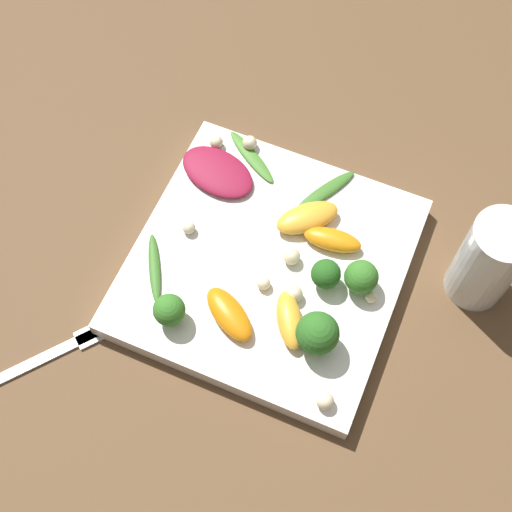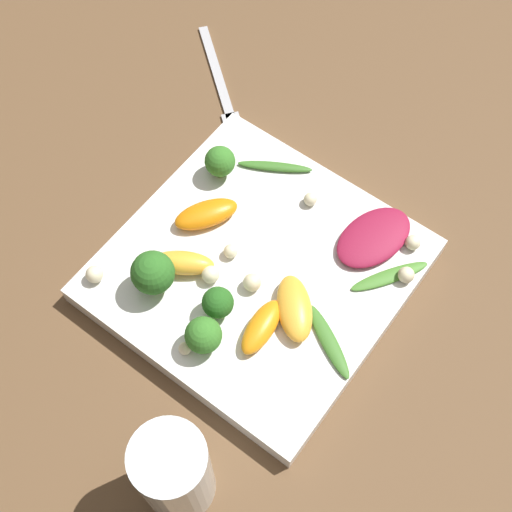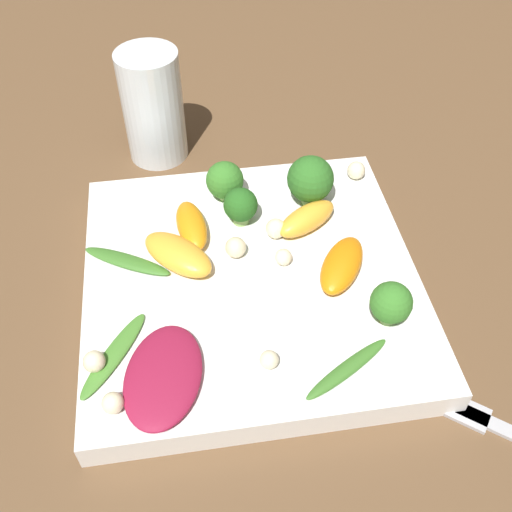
% 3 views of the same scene
% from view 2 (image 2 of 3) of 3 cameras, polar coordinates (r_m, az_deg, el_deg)
% --- Properties ---
extents(ground_plane, '(2.40, 2.40, 0.00)m').
position_cam_2_polar(ground_plane, '(0.74, 0.13, -1.61)').
color(ground_plane, brown).
extents(plate, '(0.28, 0.28, 0.02)m').
position_cam_2_polar(plate, '(0.73, 0.14, -1.17)').
color(plate, white).
rests_on(plate, ground_plane).
extents(drinking_glass, '(0.06, 0.06, 0.12)m').
position_cam_2_polar(drinking_glass, '(0.62, -6.54, -16.83)').
color(drinking_glass, white).
rests_on(drinking_glass, ground_plane).
extents(fork, '(0.13, 0.15, 0.01)m').
position_cam_2_polar(fork, '(0.88, -2.61, 12.85)').
color(fork, '#B2B2B7').
rests_on(fork, ground_plane).
extents(radicchio_leaf_0, '(0.10, 0.08, 0.01)m').
position_cam_2_polar(radicchio_leaf_0, '(0.74, 9.40, 1.49)').
color(radicchio_leaf_0, maroon).
rests_on(radicchio_leaf_0, plate).
extents(orange_segment_0, '(0.05, 0.07, 0.02)m').
position_cam_2_polar(orange_segment_0, '(0.71, -5.86, -0.55)').
color(orange_segment_0, '#FCAD33').
rests_on(orange_segment_0, plate).
extents(orange_segment_1, '(0.07, 0.03, 0.02)m').
position_cam_2_polar(orange_segment_1, '(0.68, 0.44, -5.70)').
color(orange_segment_1, orange).
rests_on(orange_segment_1, plate).
extents(orange_segment_2, '(0.07, 0.07, 0.02)m').
position_cam_2_polar(orange_segment_2, '(0.69, 3.10, -4.19)').
color(orange_segment_2, '#FCAD33').
rests_on(orange_segment_2, plate).
extents(orange_segment_3, '(0.07, 0.06, 0.02)m').
position_cam_2_polar(orange_segment_3, '(0.74, -4.01, 3.36)').
color(orange_segment_3, orange).
rests_on(orange_segment_3, plate).
extents(broccoli_floret_0, '(0.04, 0.04, 0.04)m').
position_cam_2_polar(broccoli_floret_0, '(0.67, -4.23, -6.35)').
color(broccoli_floret_0, '#84AD5B').
rests_on(broccoli_floret_0, plate).
extents(broccoli_floret_1, '(0.03, 0.03, 0.04)m').
position_cam_2_polar(broccoli_floret_1, '(0.76, -2.90, 7.54)').
color(broccoli_floret_1, '#84AD5B').
rests_on(broccoli_floret_1, plate).
extents(broccoli_floret_2, '(0.03, 0.03, 0.04)m').
position_cam_2_polar(broccoli_floret_2, '(0.68, -3.31, -3.62)').
color(broccoli_floret_2, '#84AD5B').
rests_on(broccoli_floret_2, plate).
extents(broccoli_floret_3, '(0.04, 0.04, 0.05)m').
position_cam_2_polar(broccoli_floret_3, '(0.69, -8.25, -1.36)').
color(broccoli_floret_3, '#7A9E51').
rests_on(broccoli_floret_3, plate).
extents(arugula_sprig_0, '(0.05, 0.08, 0.01)m').
position_cam_2_polar(arugula_sprig_0, '(0.69, 5.82, -6.78)').
color(arugula_sprig_0, '#3D7528').
rests_on(arugula_sprig_0, plate).
extents(arugula_sprig_1, '(0.08, 0.06, 0.00)m').
position_cam_2_polar(arugula_sprig_1, '(0.72, 10.64, -1.60)').
color(arugula_sprig_1, '#47842D').
rests_on(arugula_sprig_1, plate).
extents(arugula_sprig_2, '(0.05, 0.08, 0.01)m').
position_cam_2_polar(arugula_sprig_2, '(0.78, 1.52, 7.17)').
color(arugula_sprig_2, '#3D7528').
rests_on(arugula_sprig_2, plate).
extents(macadamia_nut_0, '(0.02, 0.02, 0.02)m').
position_cam_2_polar(macadamia_nut_0, '(0.72, 11.93, -1.49)').
color(macadamia_nut_0, beige).
rests_on(macadamia_nut_0, plate).
extents(macadamia_nut_1, '(0.02, 0.02, 0.02)m').
position_cam_2_polar(macadamia_nut_1, '(0.70, -0.31, -2.12)').
color(macadamia_nut_1, beige).
rests_on(macadamia_nut_1, plate).
extents(macadamia_nut_2, '(0.01, 0.01, 0.01)m').
position_cam_2_polar(macadamia_nut_2, '(0.68, -5.86, -7.26)').
color(macadamia_nut_2, beige).
rests_on(macadamia_nut_2, plate).
extents(macadamia_nut_3, '(0.01, 0.01, 0.01)m').
position_cam_2_polar(macadamia_nut_3, '(0.72, -2.04, 0.39)').
color(macadamia_nut_3, beige).
rests_on(macadamia_nut_3, plate).
extents(macadamia_nut_4, '(0.02, 0.02, 0.02)m').
position_cam_2_polar(macadamia_nut_4, '(0.72, -12.79, -1.44)').
color(macadamia_nut_4, beige).
rests_on(macadamia_nut_4, plate).
extents(macadamia_nut_5, '(0.02, 0.02, 0.02)m').
position_cam_2_polar(macadamia_nut_5, '(0.74, 12.44, 1.06)').
color(macadamia_nut_5, beige).
rests_on(macadamia_nut_5, plate).
extents(macadamia_nut_6, '(0.01, 0.01, 0.01)m').
position_cam_2_polar(macadamia_nut_6, '(0.75, 4.18, 4.68)').
color(macadamia_nut_6, beige).
rests_on(macadamia_nut_6, plate).
extents(macadamia_nut_7, '(0.02, 0.02, 0.02)m').
position_cam_2_polar(macadamia_nut_7, '(0.71, -3.66, -1.48)').
color(macadamia_nut_7, beige).
rests_on(macadamia_nut_7, plate).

